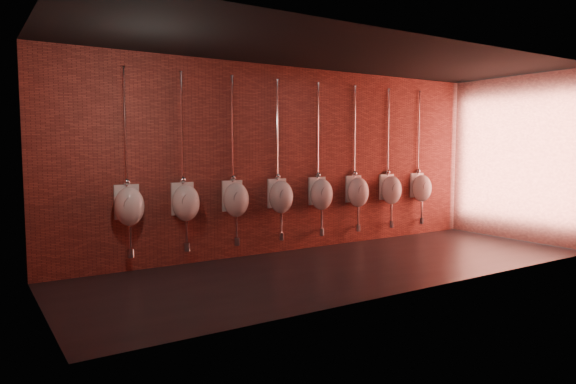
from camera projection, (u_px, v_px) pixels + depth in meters
The scene contains 10 objects.
ground at pixel (348, 266), 7.86m from camera, with size 8.50×8.50×0.00m, color black.
room_shell at pixel (349, 134), 7.69m from camera, with size 8.54×3.04×3.22m.
urinal_0 at pixel (129, 206), 7.33m from camera, with size 0.44×0.38×2.72m.
urinal_1 at pixel (186, 202), 7.79m from camera, with size 0.44×0.38×2.72m.
urinal_2 at pixel (236, 199), 8.25m from camera, with size 0.44×0.38×2.72m.
urinal_3 at pixel (281, 196), 8.71m from camera, with size 0.44×0.38×2.72m.
urinal_4 at pixel (321, 194), 9.17m from camera, with size 0.44×0.38×2.72m.
urinal_5 at pixel (358, 192), 9.63m from camera, with size 0.44×0.38×2.72m.
urinal_6 at pixel (391, 189), 10.09m from camera, with size 0.44×0.38×2.72m.
urinal_7 at pixel (421, 188), 10.54m from camera, with size 0.44×0.38×2.72m.
Camera 1 is at (-4.95, -6.01, 1.83)m, focal length 32.00 mm.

